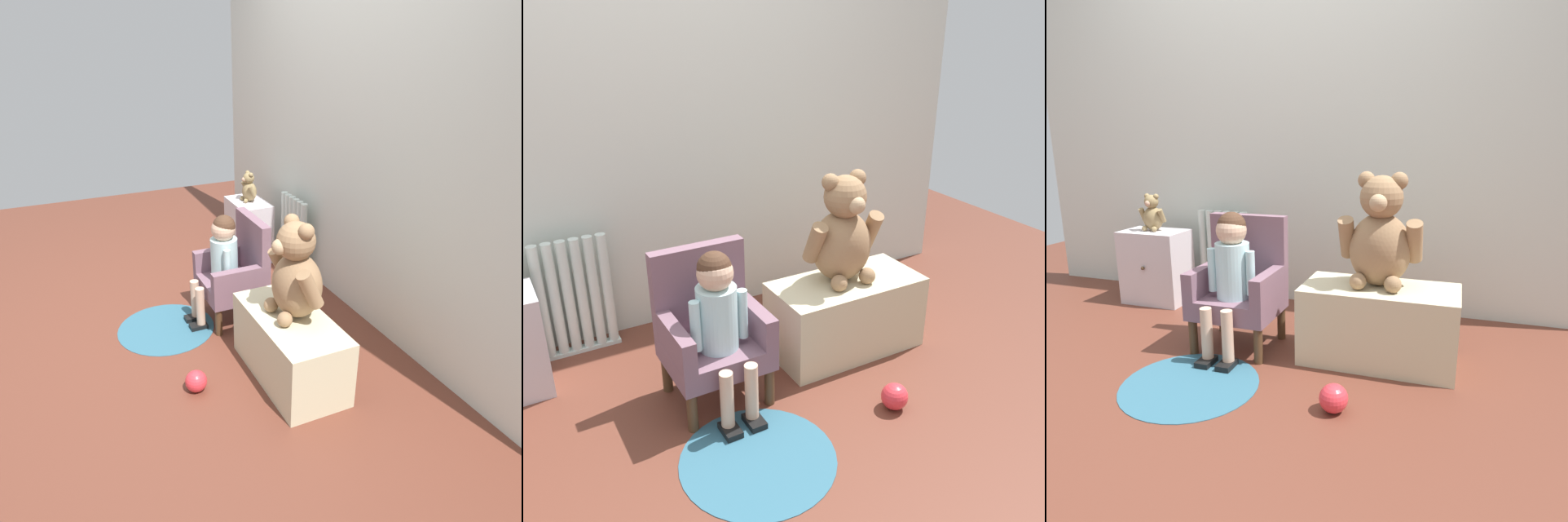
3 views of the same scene
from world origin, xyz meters
The scene contains 11 objects.
ground_plane centered at (0.00, 0.00, 0.00)m, with size 6.00×6.00×0.00m, color brown.
back_wall centered at (0.00, 1.20, 1.20)m, with size 3.80×0.05×2.40m, color silver.
radiator centered at (-0.44, 1.08, 0.30)m, with size 0.37×0.05×0.60m.
small_dresser centered at (-0.83, 0.87, 0.24)m, with size 0.41×0.29×0.48m.
child_armchair centered at (0.00, 0.44, 0.32)m, with size 0.42×0.37×0.67m.
child_figure centered at (0.00, 0.33, 0.46)m, with size 0.25×0.35×0.72m.
low_bench centered at (0.72, 0.45, 0.19)m, with size 0.74×0.36×0.38m, color beige.
large_teddy_bear centered at (0.71, 0.48, 0.61)m, with size 0.39×0.27×0.54m.
small_teddy_bear centered at (-0.84, 0.88, 0.59)m, with size 0.17×0.12×0.24m.
floor_rug centered at (-0.03, -0.05, 0.00)m, with size 0.61×0.61×0.01m, color #2E5D73.
toy_ball centered at (0.63, -0.06, 0.06)m, with size 0.12×0.12×0.12m, color #DE323C.
Camera 1 is at (2.74, -0.64, 1.77)m, focal length 35.00 mm.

